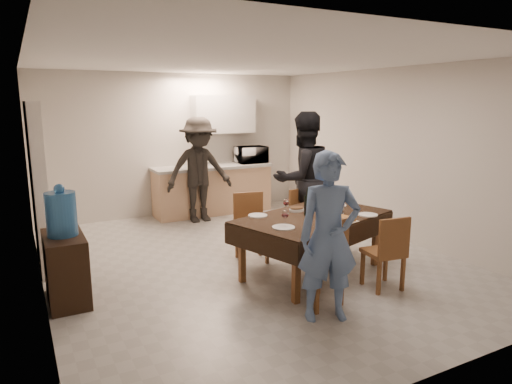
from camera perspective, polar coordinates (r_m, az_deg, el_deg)
floor at (r=6.19m, az=-0.88°, el=-8.53°), size 5.00×6.00×0.02m
ceiling at (r=5.84m, az=-0.97°, el=16.23°), size 5.00×6.00×0.02m
wall_back at (r=8.64m, az=-10.04°, el=5.84°), size 5.00×0.02×2.60m
wall_front at (r=3.52m, az=21.88°, el=-2.70°), size 5.00×0.02×2.60m
wall_left at (r=5.25m, az=-26.05°, el=1.38°), size 0.02×6.00×2.60m
wall_right at (r=7.34m, az=16.79°, el=4.59°), size 0.02×6.00×2.60m
stub_partition at (r=6.47m, az=-25.58°, el=0.86°), size 0.15×1.40×2.10m
kitchen_base_cabinet at (r=8.67m, az=-5.42°, el=0.17°), size 2.20×0.60×0.86m
kitchen_worktop at (r=8.59m, az=-5.48°, el=3.15°), size 2.24×0.64×0.05m
upper_cabinet at (r=8.75m, az=-4.11°, el=9.66°), size 1.20×0.34×0.70m
dining_table at (r=5.59m, az=7.12°, el=-3.29°), size 2.12×1.61×0.73m
chair_near_left at (r=4.72m, az=8.45°, el=-7.63°), size 0.48×0.49×0.51m
chair_near_right at (r=5.30m, az=16.30°, el=-6.43°), size 0.44×0.44×0.47m
chair_far_left at (r=5.95m, az=-0.16°, el=-3.80°), size 0.49×0.49×0.49m
chair_far_right at (r=6.41m, az=6.97°, el=-2.91°), size 0.46×0.46×0.47m
console at (r=5.28m, az=-22.66°, el=-8.80°), size 0.39×0.79×0.73m
water_jug at (r=5.12m, az=-23.17°, el=-2.54°), size 0.31×0.31×0.46m
wine_bottle at (r=5.55m, az=6.46°, el=-1.23°), size 0.08×0.08×0.34m
water_pitcher at (r=5.72m, az=10.32°, el=-1.61°), size 0.14×0.14×0.21m
savoury_tart at (r=5.34m, az=10.36°, el=-3.45°), size 0.44×0.37×0.05m
salad_bowl at (r=5.89m, az=8.53°, el=-1.88°), size 0.19×0.19×0.07m
mushroom_dish at (r=5.77m, az=5.14°, el=-2.25°), size 0.19×0.19×0.03m
wine_glass_a at (r=5.06m, az=3.66°, el=-3.26°), size 0.09×0.09×0.19m
wine_glass_b at (r=6.08m, az=10.06°, el=-1.04°), size 0.08×0.08×0.17m
wine_glass_c at (r=5.70m, az=3.77°, el=-1.70°), size 0.08×0.08×0.17m
plate_near_left at (r=5.02m, az=3.46°, el=-4.43°), size 0.25×0.25×0.01m
plate_near_right at (r=5.72m, az=13.81°, el=-2.78°), size 0.24×0.24×0.01m
plate_far_left at (r=5.52m, az=0.22°, el=-2.95°), size 0.23×0.23×0.01m
plate_far_right at (r=6.16m, az=10.11°, el=-1.61°), size 0.24×0.24×0.01m
microwave at (r=8.91m, az=-0.61°, el=4.69°), size 0.58×0.39×0.32m
person_near at (r=4.43m, az=9.11°, el=-5.59°), size 0.70×0.58×1.65m
person_far at (r=6.68m, az=5.90°, el=1.59°), size 0.95×0.74×1.95m
person_kitchen at (r=8.01m, az=-7.13°, el=2.74°), size 1.18×0.68×1.83m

